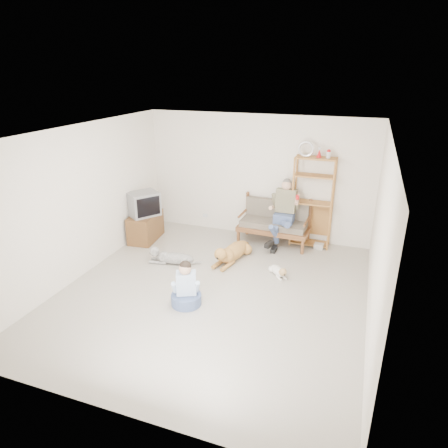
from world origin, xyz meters
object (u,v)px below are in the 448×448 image
at_px(golden_retriever, 232,252).
at_px(tv_stand, 145,227).
at_px(loveseat, 275,222).
at_px(etagere, 312,202).

bearing_deg(golden_retriever, tv_stand, -176.92).
height_order(loveseat, etagere, etagere).
relative_size(loveseat, golden_retriever, 1.11).
distance_m(etagere, tv_stand, 3.67).
height_order(etagere, golden_retriever, etagere).
xyz_separation_m(etagere, tv_stand, (-3.48, -0.93, -0.68)).
bearing_deg(golden_retriever, loveseat, 75.31).
bearing_deg(tv_stand, loveseat, 10.96).
distance_m(loveseat, golden_retriever, 1.33).
bearing_deg(loveseat, golden_retriever, -115.14).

